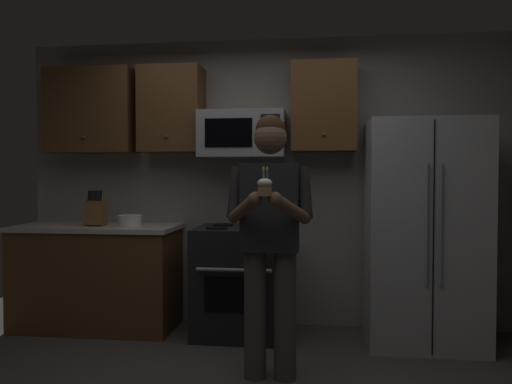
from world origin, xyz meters
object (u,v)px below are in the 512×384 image
refrigerator (423,233)px  knife_block (96,213)px  oven_range (241,281)px  microwave (243,135)px  bowl_large_white (130,220)px  cupcake (265,187)px  person (270,231)px

refrigerator → knife_block: refrigerator is taller
oven_range → microwave: microwave is taller
bowl_large_white → refrigerator: bearing=-0.6°
refrigerator → cupcake: bearing=-133.9°
knife_block → bowl_large_white: 0.31m
knife_block → cupcake: 2.04m
microwave → bowl_large_white: size_ratio=3.53×
bowl_large_white → cupcake: cupcake is taller
knife_block → person: person is taller
refrigerator → cupcake: 1.72m
microwave → knife_block: (-1.28, -0.15, -0.68)m
microwave → person: 1.31m
oven_range → bowl_large_white: 1.11m
refrigerator → cupcake: size_ratio=10.35×
oven_range → microwave: 1.26m
knife_block → bowl_large_white: bearing=3.5°
microwave → refrigerator: 1.72m
oven_range → bowl_large_white: size_ratio=4.45×
oven_range → refrigerator: 1.56m
person → cupcake: size_ratio=10.13×
knife_block → cupcake: (1.62, -1.21, 0.26)m
refrigerator → person: (-1.16, -0.88, 0.10)m
person → oven_range: bearing=110.4°
refrigerator → knife_block: 2.79m
knife_block → bowl_large_white: (0.30, 0.02, -0.07)m
refrigerator → knife_block: (-2.78, 0.01, 0.14)m
oven_range → refrigerator: refrigerator is taller
microwave → bowl_large_white: microwave is taller
oven_range → person: person is taller
microwave → refrigerator: size_ratio=0.41×
oven_range → knife_block: size_ratio=2.91×
microwave → refrigerator: bearing=-6.0°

